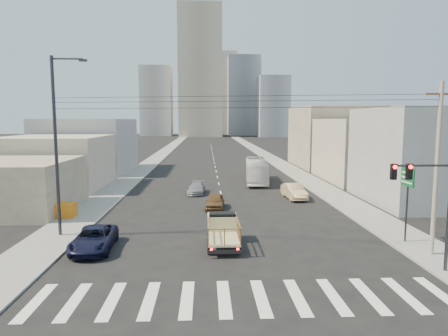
{
  "coord_description": "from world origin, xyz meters",
  "views": [
    {
      "loc": [
        -1.57,
        -22.85,
        7.87
      ],
      "look_at": [
        0.08,
        13.31,
        3.5
      ],
      "focal_mm": 32.0,
      "sensor_mm": 36.0,
      "label": 1
    }
  ],
  "objects": [
    {
      "name": "bldg_left_far",
      "position": [
        -19.5,
        39.0,
        4.0
      ],
      "size": [
        12.0,
        16.0,
        8.0
      ],
      "primitive_type": "cube",
      "color": "gray",
      "rests_on": "ground"
    },
    {
      "name": "bldg_left_mid",
      "position": [
        -19.0,
        24.0,
        3.0
      ],
      "size": [
        11.0,
        12.0,
        6.0
      ],
      "primitive_type": "cube",
      "color": "#AEA48C",
      "rests_on": "ground"
    },
    {
      "name": "midrise_nw",
      "position": [
        -26.0,
        180.0,
        17.0
      ],
      "size": [
        15.0,
        15.0,
        34.0
      ],
      "primitive_type": "cube",
      "color": "gray",
      "rests_on": "ground"
    },
    {
      "name": "sidewalk_left",
      "position": [
        -11.75,
        70.0,
        0.06
      ],
      "size": [
        3.5,
        180.0,
        0.12
      ],
      "primitive_type": "cube",
      "color": "gray",
      "rests_on": "ground"
    },
    {
      "name": "flatbed_pickup",
      "position": [
        -0.54,
        1.54,
        1.09
      ],
      "size": [
        1.95,
        4.41,
        1.9
      ],
      "color": "#C3BB83",
      "rests_on": "ground"
    },
    {
      "name": "high_rise_tower",
      "position": [
        -4.0,
        170.0,
        30.0
      ],
      "size": [
        20.0,
        20.0,
        60.0
      ],
      "primitive_type": "cube",
      "color": "tan",
      "rests_on": "ground"
    },
    {
      "name": "sedan_grey",
      "position": [
        -2.59,
        19.39,
        0.6
      ],
      "size": [
        2.01,
        4.27,
        1.21
      ],
      "primitive_type": "imported",
      "rotation": [
        0.0,
        0.0,
        -0.08
      ],
      "color": "gray",
      "rests_on": "ground"
    },
    {
      "name": "overhead_wires",
      "position": [
        0.0,
        1.5,
        8.97
      ],
      "size": [
        23.01,
        5.02,
        0.72
      ],
      "color": "black",
      "rests_on": "ground"
    },
    {
      "name": "lane_dashes",
      "position": [
        0.0,
        53.0,
        0.01
      ],
      "size": [
        0.15,
        104.0,
        0.01
      ],
      "color": "silver",
      "rests_on": "ground"
    },
    {
      "name": "navy_pickup",
      "position": [
        -8.41,
        1.04,
        0.69
      ],
      "size": [
        2.53,
        5.05,
        1.37
      ],
      "primitive_type": "imported",
      "rotation": [
        0.0,
        0.0,
        0.05
      ],
      "color": "black",
      "rests_on": "ground"
    },
    {
      "name": "green_sign",
      "position": [
        11.16,
        1.5,
        3.74
      ],
      "size": [
        0.18,
        1.6,
        5.0
      ],
      "color": "#2D2D33",
      "rests_on": "ground"
    },
    {
      "name": "traffic_signal",
      "position": [
        9.77,
        -3.51,
        4.08
      ],
      "size": [
        3.23,
        0.35,
        6.0
      ],
      "color": "#2D2D33",
      "rests_on": "ground"
    },
    {
      "name": "utility_pole",
      "position": [
        11.5,
        -1.0,
        5.19
      ],
      "size": [
        1.8,
        0.24,
        10.0
      ],
      "color": "gray",
      "rests_on": "ground"
    },
    {
      "name": "midrise_back",
      "position": [
        6.0,
        200.0,
        22.0
      ],
      "size": [
        18.0,
        18.0,
        44.0
      ],
      "primitive_type": "cube",
      "color": "gray",
      "rests_on": "ground"
    },
    {
      "name": "bldg_right_near",
      "position": [
        19.0,
        14.0,
        4.5
      ],
      "size": [
        10.0,
        12.0,
        9.0
      ],
      "primitive_type": "cube",
      "color": "gray",
      "rests_on": "ground"
    },
    {
      "name": "city_bus",
      "position": [
        4.82,
        26.99,
        1.49
      ],
      "size": [
        3.42,
        10.85,
        2.97
      ],
      "primitive_type": "imported",
      "rotation": [
        0.0,
        0.0,
        -0.09
      ],
      "color": "silver",
      "rests_on": "ground"
    },
    {
      "name": "midrise_ne",
      "position": [
        18.0,
        185.0,
        20.0
      ],
      "size": [
        16.0,
        16.0,
        40.0
      ],
      "primitive_type": "cube",
      "color": "gray",
      "rests_on": "ground"
    },
    {
      "name": "streetlamp_left",
      "position": [
        -11.39,
        4.0,
        6.44
      ],
      "size": [
        2.36,
        0.25,
        12.0
      ],
      "color": "#2D2D33",
      "rests_on": "ground"
    },
    {
      "name": "ground",
      "position": [
        0.0,
        0.0,
        0.0
      ],
      "size": [
        420.0,
        420.0,
        0.0
      ],
      "primitive_type": "plane",
      "color": "black",
      "rests_on": "ground"
    },
    {
      "name": "sidewalk_right",
      "position": [
        11.75,
        70.0,
        0.06
      ],
      "size": [
        3.5,
        180.0,
        0.12
      ],
      "primitive_type": "cube",
      "color": "gray",
      "rests_on": "ground"
    },
    {
      "name": "sedan_tan",
      "position": [
        7.24,
        16.2,
        0.75
      ],
      "size": [
        1.96,
        4.67,
        1.5
      ],
      "primitive_type": "imported",
      "rotation": [
        0.0,
        0.0,
        0.08
      ],
      "color": "tan",
      "rests_on": "ground"
    },
    {
      "name": "bldg_right_far",
      "position": [
        20.0,
        44.0,
        5.0
      ],
      "size": [
        12.0,
        16.0,
        10.0
      ],
      "primitive_type": "cube",
      "color": "gray",
      "rests_on": "ground"
    },
    {
      "name": "crosswalk",
      "position": [
        0.02,
        -6.0,
        0.01
      ],
      "size": [
        18.59,
        3.8,
        0.01
      ],
      "color": "silver",
      "rests_on": "ground"
    },
    {
      "name": "bldg_right_mid",
      "position": [
        19.5,
        28.0,
        4.0
      ],
      "size": [
        11.0,
        14.0,
        8.0
      ],
      "primitive_type": "cube",
      "color": "#AEA48C",
      "rests_on": "ground"
    },
    {
      "name": "crate_stack",
      "position": [
        -13.0,
        9.02,
        0.69
      ],
      "size": [
        1.8,
        1.2,
        1.14
      ],
      "color": "orange",
      "rests_on": "sidewalk_left"
    },
    {
      "name": "sedan_brown",
      "position": [
        -0.79,
        12.0,
        0.67
      ],
      "size": [
        1.93,
        4.04,
        1.33
      ],
      "primitive_type": "imported",
      "rotation": [
        0.0,
        0.0,
        -0.09
      ],
      "color": "brown",
      "rests_on": "ground"
    },
    {
      "name": "midrise_east",
      "position": [
        30.0,
        165.0,
        14.0
      ],
      "size": [
        14.0,
        14.0,
        28.0
      ],
      "primitive_type": "cube",
      "color": "gray",
      "rests_on": "ground"
    },
    {
      "name": "bldg_left_near",
      "position": [
        -18.0,
        12.0,
        2.2
      ],
      "size": [
        9.0,
        10.0,
        4.4
      ],
      "primitive_type": "cube",
      "color": "gray",
      "rests_on": "ground"
    }
  ]
}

